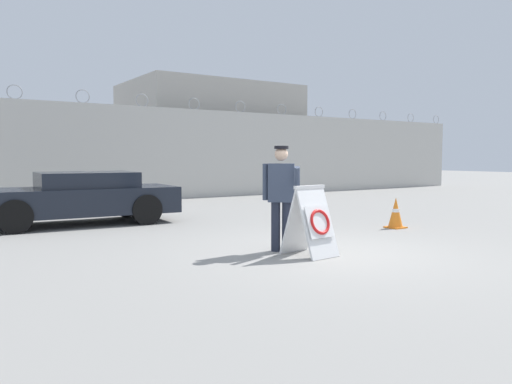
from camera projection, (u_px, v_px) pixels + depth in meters
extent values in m
plane|color=gray|center=(329.00, 252.00, 8.23)|extent=(90.00, 90.00, 0.00)
cube|color=beige|center=(114.00, 153.00, 17.39)|extent=(36.00, 0.30, 3.37)
torus|color=gray|center=(15.00, 92.00, 15.55)|extent=(0.47, 0.03, 0.47)
torus|color=gray|center=(83.00, 96.00, 16.68)|extent=(0.47, 0.03, 0.47)
torus|color=gray|center=(142.00, 100.00, 17.82)|extent=(0.47, 0.03, 0.47)
torus|color=gray|center=(194.00, 104.00, 18.96)|extent=(0.47, 0.03, 0.47)
torus|color=gray|center=(240.00, 107.00, 20.10)|extent=(0.47, 0.03, 0.47)
torus|color=gray|center=(282.00, 109.00, 21.24)|extent=(0.47, 0.03, 0.47)
torus|color=gray|center=(319.00, 112.00, 22.38)|extent=(0.47, 0.03, 0.47)
torus|color=gray|center=(352.00, 114.00, 23.52)|extent=(0.47, 0.03, 0.47)
torus|color=gray|center=(383.00, 116.00, 24.65)|extent=(0.47, 0.03, 0.47)
torus|color=gray|center=(411.00, 118.00, 25.79)|extent=(0.47, 0.03, 0.47)
torus|color=gray|center=(436.00, 119.00, 26.93)|extent=(0.47, 0.03, 0.47)
cube|color=#B2ADA3|center=(210.00, 138.00, 24.23)|extent=(7.68, 5.45, 4.99)
cube|color=white|center=(318.00, 223.00, 7.77)|extent=(0.64, 0.46, 1.08)
cube|color=white|center=(301.00, 221.00, 8.05)|extent=(0.64, 0.46, 1.08)
cube|color=white|center=(310.00, 187.00, 7.87)|extent=(0.64, 0.13, 0.05)
cube|color=white|center=(319.00, 222.00, 7.74)|extent=(0.52, 0.23, 0.49)
torus|color=red|center=(320.00, 222.00, 7.73)|extent=(0.42, 0.22, 0.40)
cylinder|color=#232838|center=(276.00, 227.00, 8.26)|extent=(0.15, 0.15, 0.82)
cylinder|color=#232838|center=(287.00, 227.00, 8.24)|extent=(0.15, 0.15, 0.82)
cube|color=#384256|center=(281.00, 183.00, 8.20)|extent=(0.47, 0.44, 0.63)
sphere|color=#DBB293|center=(281.00, 154.00, 8.16)|extent=(0.22, 0.22, 0.22)
cylinder|color=#384256|center=(265.00, 182.00, 8.22)|extent=(0.09, 0.09, 0.60)
cylinder|color=#384256|center=(297.00, 184.00, 8.07)|extent=(0.28, 0.32, 0.58)
cylinder|color=black|center=(281.00, 147.00, 8.16)|extent=(0.23, 0.23, 0.05)
cube|color=orange|center=(395.00, 227.00, 10.99)|extent=(0.37, 0.37, 0.03)
cone|color=orange|center=(396.00, 212.00, 10.97)|extent=(0.32, 0.32, 0.64)
cylinder|color=white|center=(396.00, 211.00, 10.96)|extent=(0.16, 0.16, 0.09)
cylinder|color=black|center=(15.00, 217.00, 10.13)|extent=(0.71, 0.24, 0.70)
cylinder|color=black|center=(9.00, 209.00, 11.63)|extent=(0.71, 0.24, 0.70)
cylinder|color=black|center=(147.00, 209.00, 11.51)|extent=(0.71, 0.24, 0.70)
cylinder|color=black|center=(126.00, 203.00, 13.01)|extent=(0.71, 0.24, 0.70)
cube|color=black|center=(77.00, 201.00, 11.56)|extent=(4.54, 2.10, 0.61)
cube|color=black|center=(86.00, 180.00, 11.63)|extent=(2.22, 1.78, 0.36)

